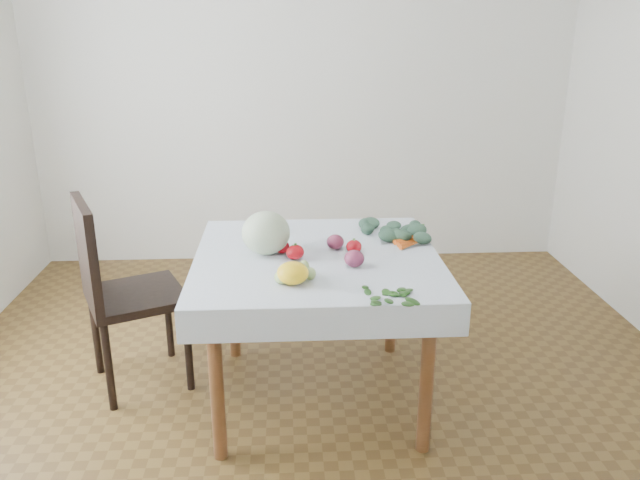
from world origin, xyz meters
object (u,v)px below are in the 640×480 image
object	(u,v)px
carrot_bunch	(409,237)
chair	(115,283)
heirloom_back	(269,245)
table	(317,276)
cabbage	(266,233)

from	to	relation	value
carrot_bunch	chair	bearing A→B (deg)	-178.86
heirloom_back	carrot_bunch	bearing A→B (deg)	11.56
heirloom_back	carrot_bunch	distance (m)	0.71
chair	heirloom_back	world-z (taller)	chair
chair	carrot_bunch	distance (m)	1.46
chair	heirloom_back	bearing A→B (deg)	-8.46
table	carrot_bunch	xyz separation A→B (m)	(0.47, 0.19, 0.12)
table	chair	bearing A→B (deg)	170.69
cabbage	carrot_bunch	world-z (taller)	cabbage
table	chair	distance (m)	1.00
table	heirloom_back	bearing A→B (deg)	167.85
table	heirloom_back	distance (m)	0.27
chair	cabbage	world-z (taller)	chair
heirloom_back	chair	bearing A→B (deg)	171.54
table	cabbage	distance (m)	0.31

